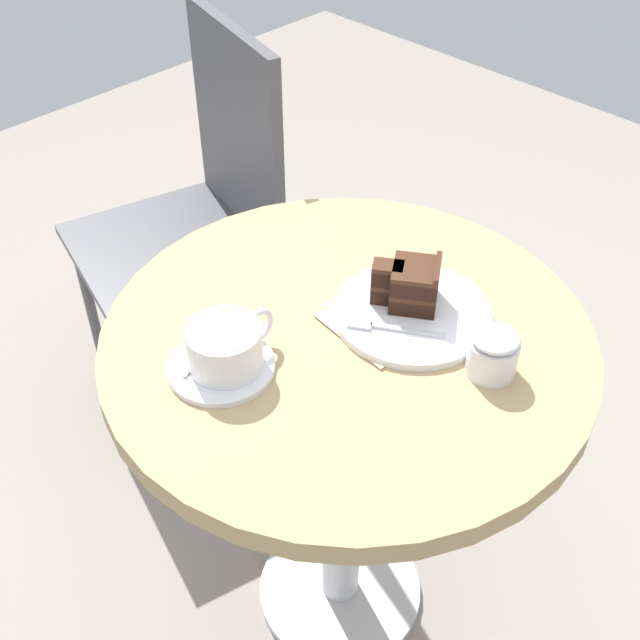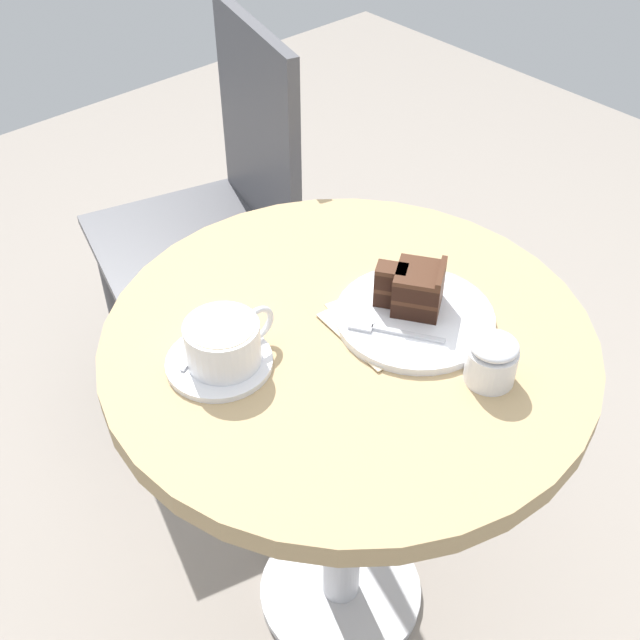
{
  "view_description": "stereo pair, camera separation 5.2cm",
  "coord_description": "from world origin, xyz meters",
  "px_view_note": "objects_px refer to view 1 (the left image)",
  "views": [
    {
      "loc": [
        -0.62,
        -0.56,
        1.44
      ],
      "look_at": [
        -0.04,
        0.01,
        0.72
      ],
      "focal_mm": 45.0,
      "sensor_mm": 36.0,
      "label": 1
    },
    {
      "loc": [
        -0.58,
        -0.59,
        1.44
      ],
      "look_at": [
        -0.04,
        0.01,
        0.72
      ],
      "focal_mm": 45.0,
      "sensor_mm": 36.0,
      "label": 2
    }
  ],
  "objects_px": {
    "cake_slice": "(411,284)",
    "fork": "(384,327)",
    "saucer": "(221,367)",
    "napkin": "(390,318)",
    "coffee_cup": "(226,346)",
    "sugar_pot": "(493,352)",
    "cafe_chair": "(203,204)",
    "cake_plate": "(412,313)",
    "teaspoon": "(204,347)"
  },
  "relations": [
    {
      "from": "cake_slice",
      "to": "fork",
      "type": "height_order",
      "value": "cake_slice"
    },
    {
      "from": "cake_slice",
      "to": "saucer",
      "type": "bearing_deg",
      "value": 160.52
    },
    {
      "from": "saucer",
      "to": "napkin",
      "type": "xyz_separation_m",
      "value": [
        0.23,
        -0.09,
        -0.0
      ]
    },
    {
      "from": "coffee_cup",
      "to": "sugar_pot",
      "type": "bearing_deg",
      "value": -46.23
    },
    {
      "from": "napkin",
      "to": "fork",
      "type": "bearing_deg",
      "value": -153.21
    },
    {
      "from": "fork",
      "to": "cafe_chair",
      "type": "xyz_separation_m",
      "value": [
        0.18,
        0.65,
        -0.18
      ]
    },
    {
      "from": "cake_plate",
      "to": "napkin",
      "type": "xyz_separation_m",
      "value": [
        -0.03,
        0.02,
        -0.0
      ]
    },
    {
      "from": "napkin",
      "to": "sugar_pot",
      "type": "bearing_deg",
      "value": -85.18
    },
    {
      "from": "teaspoon",
      "to": "sugar_pot",
      "type": "bearing_deg",
      "value": -76.19
    },
    {
      "from": "fork",
      "to": "cake_slice",
      "type": "bearing_deg",
      "value": -111.77
    },
    {
      "from": "napkin",
      "to": "cafe_chair",
      "type": "bearing_deg",
      "value": 76.45
    },
    {
      "from": "sugar_pot",
      "to": "cafe_chair",
      "type": "bearing_deg",
      "value": 80.11
    },
    {
      "from": "saucer",
      "to": "cake_plate",
      "type": "distance_m",
      "value": 0.28
    },
    {
      "from": "napkin",
      "to": "cafe_chair",
      "type": "xyz_separation_m",
      "value": [
        0.15,
        0.63,
        -0.17
      ]
    },
    {
      "from": "cake_slice",
      "to": "sugar_pot",
      "type": "height_order",
      "value": "cake_slice"
    },
    {
      "from": "cake_plate",
      "to": "cafe_chair",
      "type": "relative_size",
      "value": 0.26
    },
    {
      "from": "cafe_chair",
      "to": "cake_slice",
      "type": "bearing_deg",
      "value": 5.06
    },
    {
      "from": "saucer",
      "to": "sugar_pot",
      "type": "relative_size",
      "value": 2.08
    },
    {
      "from": "saucer",
      "to": "napkin",
      "type": "distance_m",
      "value": 0.25
    },
    {
      "from": "fork",
      "to": "sugar_pot",
      "type": "height_order",
      "value": "sugar_pot"
    },
    {
      "from": "saucer",
      "to": "cafe_chair",
      "type": "height_order",
      "value": "cafe_chair"
    },
    {
      "from": "sugar_pot",
      "to": "fork",
      "type": "bearing_deg",
      "value": 106.98
    },
    {
      "from": "napkin",
      "to": "cafe_chair",
      "type": "height_order",
      "value": "cafe_chair"
    },
    {
      "from": "saucer",
      "to": "napkin",
      "type": "height_order",
      "value": "saucer"
    },
    {
      "from": "fork",
      "to": "napkin",
      "type": "bearing_deg",
      "value": -94.94
    },
    {
      "from": "coffee_cup",
      "to": "teaspoon",
      "type": "distance_m",
      "value": 0.05
    },
    {
      "from": "fork",
      "to": "cafe_chair",
      "type": "relative_size",
      "value": 0.14
    },
    {
      "from": "saucer",
      "to": "cake_slice",
      "type": "distance_m",
      "value": 0.29
    },
    {
      "from": "saucer",
      "to": "sugar_pot",
      "type": "xyz_separation_m",
      "value": [
        0.25,
        -0.26,
        0.03
      ]
    },
    {
      "from": "teaspoon",
      "to": "fork",
      "type": "distance_m",
      "value": 0.25
    },
    {
      "from": "coffee_cup",
      "to": "fork",
      "type": "bearing_deg",
      "value": -27.9
    },
    {
      "from": "coffee_cup",
      "to": "fork",
      "type": "relative_size",
      "value": 1.1
    },
    {
      "from": "saucer",
      "to": "cake_plate",
      "type": "xyz_separation_m",
      "value": [
        0.26,
        -0.11,
        0.0
      ]
    },
    {
      "from": "coffee_cup",
      "to": "napkin",
      "type": "relative_size",
      "value": 0.71
    },
    {
      "from": "fork",
      "to": "sugar_pot",
      "type": "bearing_deg",
      "value": 165.25
    },
    {
      "from": "teaspoon",
      "to": "sugar_pot",
      "type": "distance_m",
      "value": 0.38
    },
    {
      "from": "saucer",
      "to": "coffee_cup",
      "type": "distance_m",
      "value": 0.04
    },
    {
      "from": "napkin",
      "to": "cafe_chair",
      "type": "distance_m",
      "value": 0.67
    },
    {
      "from": "saucer",
      "to": "cake_slice",
      "type": "height_order",
      "value": "cake_slice"
    },
    {
      "from": "cake_slice",
      "to": "napkin",
      "type": "relative_size",
      "value": 0.56
    },
    {
      "from": "saucer",
      "to": "sugar_pot",
      "type": "distance_m",
      "value": 0.36
    },
    {
      "from": "teaspoon",
      "to": "cafe_chair",
      "type": "height_order",
      "value": "cafe_chair"
    },
    {
      "from": "teaspoon",
      "to": "cake_plate",
      "type": "height_order",
      "value": "teaspoon"
    },
    {
      "from": "cafe_chair",
      "to": "sugar_pot",
      "type": "xyz_separation_m",
      "value": [
        -0.14,
        -0.8,
        0.2
      ]
    },
    {
      "from": "coffee_cup",
      "to": "napkin",
      "type": "height_order",
      "value": "coffee_cup"
    },
    {
      "from": "cafe_chair",
      "to": "sugar_pot",
      "type": "bearing_deg",
      "value": 5.45
    },
    {
      "from": "saucer",
      "to": "coffee_cup",
      "type": "bearing_deg",
      "value": -30.88
    },
    {
      "from": "coffee_cup",
      "to": "cake_plate",
      "type": "xyz_separation_m",
      "value": [
        0.25,
        -0.11,
        -0.03
      ]
    },
    {
      "from": "teaspoon",
      "to": "cake_plate",
      "type": "distance_m",
      "value": 0.3
    },
    {
      "from": "cake_plate",
      "to": "cafe_chair",
      "type": "distance_m",
      "value": 0.69
    }
  ]
}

